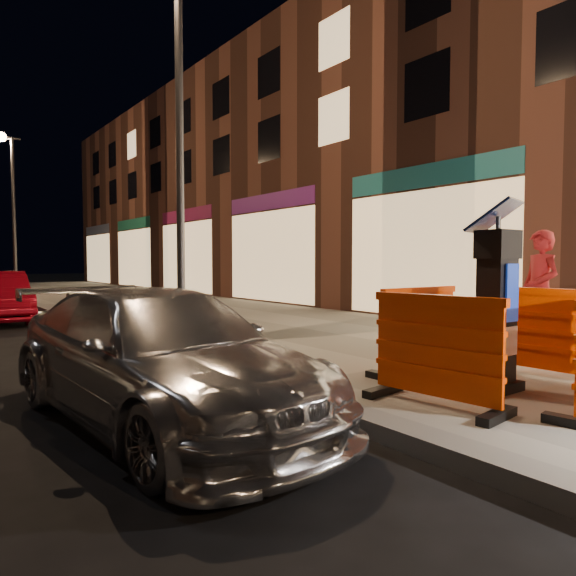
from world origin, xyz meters
TOP-DOWN VIEW (x-y plane):
  - ground_plane at (0.00, 0.00)m, footprint 120.00×120.00m
  - sidewalk at (3.00, 0.00)m, footprint 6.00×60.00m
  - kerb at (0.00, 0.00)m, footprint 0.30×60.00m
  - parking_kiosk at (1.59, -1.42)m, footprint 0.61×0.61m
  - barrier_back at (1.59, -0.47)m, footprint 1.29×0.56m
  - barrier_kerbside at (0.64, -1.42)m, footprint 0.67×1.33m
  - barrier_bldgside at (2.54, -1.42)m, footprint 0.58×1.30m
  - car_silver at (-1.30, 0.11)m, footprint 1.98×4.21m
  - man at (4.10, -0.56)m, footprint 0.63×0.75m
  - street_lamp_mid at (0.25, 3.00)m, footprint 0.12×0.12m
  - street_lamp_far at (0.25, 18.00)m, footprint 0.12×0.12m

SIDE VIEW (x-z plane):
  - ground_plane at x=0.00m, z-range 0.00..0.00m
  - car_silver at x=-1.30m, z-range -0.59..0.59m
  - sidewalk at x=3.00m, z-range 0.00..0.15m
  - kerb at x=0.00m, z-range 0.00..0.15m
  - barrier_back at x=1.59m, z-range 0.15..1.15m
  - barrier_kerbside at x=0.64m, z-range 0.15..1.15m
  - barrier_bldgside at x=2.54m, z-range 0.15..1.15m
  - man at x=4.10m, z-range 0.15..1.89m
  - parking_kiosk at x=1.59m, z-range 0.15..1.94m
  - street_lamp_mid at x=0.25m, z-range 0.15..6.15m
  - street_lamp_far at x=0.25m, z-range 0.15..6.15m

